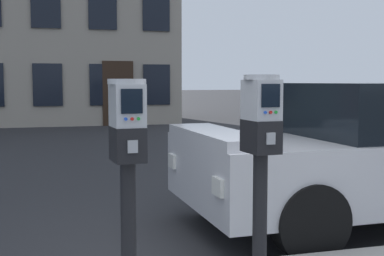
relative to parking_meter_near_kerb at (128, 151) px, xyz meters
The scene contains 2 objects.
parking_meter_near_kerb is the anchor object (origin of this frame).
parking_meter_twin_adjacent 0.82m from the parking_meter_near_kerb, ahead, with size 0.23×0.26×1.34m.
Camera 1 is at (-1.24, -3.18, 1.44)m, focal length 47.83 mm.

